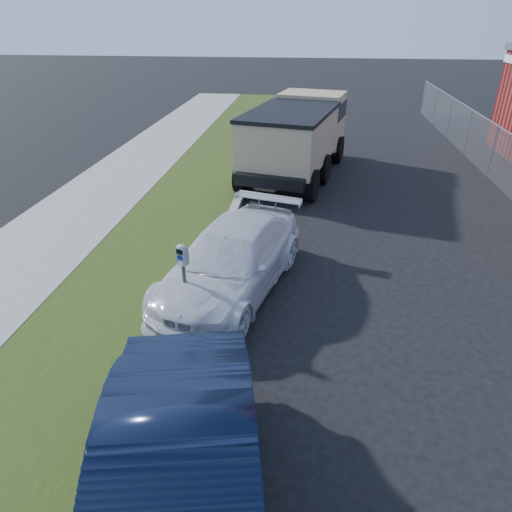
# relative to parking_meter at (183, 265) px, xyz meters

# --- Properties ---
(ground) EXTENTS (120.00, 120.00, 0.00)m
(ground) POSITION_rel_parking_meter_xyz_m (2.61, -0.06, -1.23)
(ground) COLOR black
(ground) RESTS_ON ground
(streetside) EXTENTS (6.12, 50.00, 0.15)m
(streetside) POSITION_rel_parking_meter_xyz_m (-2.95, 1.94, -1.17)
(streetside) COLOR gray
(streetside) RESTS_ON ground
(parking_meter) EXTENTS (0.25, 0.21, 1.51)m
(parking_meter) POSITION_rel_parking_meter_xyz_m (0.00, 0.00, 0.00)
(parking_meter) COLOR #3F4247
(parking_meter) RESTS_ON ground
(white_wagon) EXTENTS (3.10, 5.13, 1.39)m
(white_wagon) POSITION_rel_parking_meter_xyz_m (0.65, 1.32, -0.54)
(white_wagon) COLOR silver
(white_wagon) RESTS_ON ground
(navy_sedan) EXTENTS (2.66, 5.08, 1.59)m
(navy_sedan) POSITION_rel_parking_meter_xyz_m (1.01, -4.11, -0.44)
(navy_sedan) COLOR black
(navy_sedan) RESTS_ON ground
(dump_truck) EXTENTS (3.81, 6.92, 2.57)m
(dump_truck) POSITION_rel_parking_meter_xyz_m (1.71, 9.55, 0.21)
(dump_truck) COLOR black
(dump_truck) RESTS_ON ground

